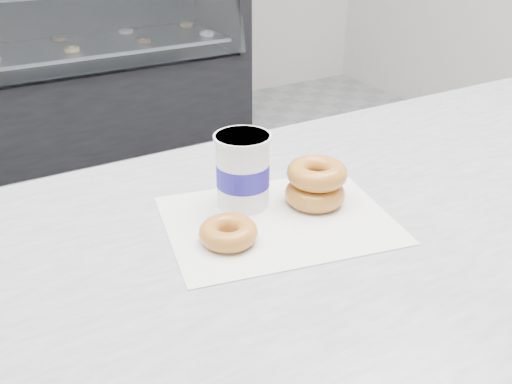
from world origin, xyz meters
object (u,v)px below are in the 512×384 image
donut_single (228,232)px  donut_stack (316,183)px  display_case (31,68)px  coffee_cup (243,170)px

donut_single → donut_stack: (0.18, 0.03, 0.02)m
donut_single → donut_stack: size_ratio=0.68×
display_case → donut_single: size_ratio=27.97×
display_case → donut_stack: bearing=-89.7°
donut_stack → display_case: bearing=90.3°
display_case → coffee_cup: 2.65m
donut_stack → coffee_cup: size_ratio=1.05×
donut_single → coffee_cup: coffee_cup is taller
donut_single → donut_stack: donut_stack is taller
donut_single → donut_stack: 0.18m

